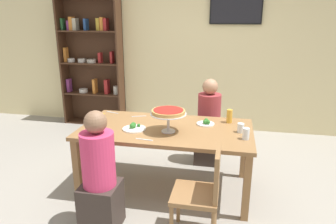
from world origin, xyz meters
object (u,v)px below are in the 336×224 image
Objects in this scene: diner_far_right at (209,128)px; cutlery_fork_near at (139,116)px; salad_plate_far_diner at (206,123)px; cutlery_fork_far at (112,112)px; television at (236,8)px; chair_near_right at (203,190)px; diner_near_left at (100,180)px; salad_plate_near_diner at (134,128)px; deep_dish_pizza_stand at (168,113)px; beer_glass_amber_short at (229,116)px; water_glass_clear_near at (246,134)px; dining_table at (166,134)px; cutlery_knife_near at (144,139)px; beer_glass_amber_tall at (102,121)px; bookshelf at (92,62)px; water_glass_clear_far at (241,128)px.

diner_far_right is 0.97m from cutlery_fork_near.
salad_plate_far_diner is 1.12× the size of cutlery_fork_far.
television is 3.28m from chair_near_right.
salad_plate_near_diner is (0.11, 0.69, 0.27)m from diner_near_left.
deep_dish_pizza_stand is 1.88× the size of salad_plate_far_diner.
cutlery_fork_near is (-1.08, -1.79, -1.29)m from television.
water_glass_clear_near is at bearing -70.48° from beer_glass_amber_short.
deep_dish_pizza_stand is 0.77m from beer_glass_amber_short.
diner_far_right is (0.86, 1.59, 0.00)m from diner_near_left.
dining_table is 2.15× the size of chair_near_right.
television is 2.17m from beer_glass_amber_short.
chair_near_right reaches higher than dining_table.
cutlery_knife_near is (-0.14, -0.38, 0.08)m from dining_table.
dining_table is 0.89m from cutlery_fork_far.
chair_near_right is at bearing 108.97° from cutlery_fork_near.
water_glass_clear_near is at bearing -11.11° from dining_table.
cutlery_fork_near is 0.75m from cutlery_knife_near.
beer_glass_amber_short is at bearing -9.65° from chair_near_right.
beer_glass_amber_tall reaches higher than chair_near_right.
chair_near_right is (0.08, -1.55, -0.01)m from diner_far_right.
television is 2.59m from cutlery_fork_far.
chair_near_right reaches higher than cutlery_fork_far.
diner_near_left reaches higher than salad_plate_far_diner.
cutlery_fork_far is at bearing 135.66° from cutlery_knife_near.
dining_table is at bearing -107.81° from television.
diner_far_right reaches higher than dining_table.
cutlery_knife_near is (-0.82, -2.49, -1.29)m from television.
bookshelf is 2.60m from diner_far_right.
salad_plate_near_diner reaches higher than cutlery_fork_far.
water_glass_clear_near is at bearing -2.34° from salad_plate_near_diner.
salad_plate_far_diner is 0.56m from water_glass_clear_near.
diner_far_right is 9.88× the size of water_glass_clear_near.
television is 0.71× the size of diner_near_left.
dining_table is 0.53m from cutlery_fork_near.
deep_dish_pizza_stand is 0.52m from salad_plate_far_diner.
water_glass_clear_far is (1.47, 0.18, -0.03)m from beer_glass_amber_tall.
beer_glass_amber_short is 0.32m from water_glass_clear_far.
chair_near_right is at bearing -85.75° from salad_plate_far_diner.
cutlery_fork_far is at bearing 100.84° from beer_glass_amber_tall.
beer_glass_amber_short is at bearing 34.48° from deep_dish_pizza_stand.
chair_near_right is 4.83× the size of cutlery_knife_near.
water_glass_clear_far is at bearing -56.19° from diner_near_left.
diner_near_left is at bearing -64.85° from bookshelf.
television reaches higher than beer_glass_amber_short.
chair_near_right reaches higher than cutlery_knife_near.
television is 4.51× the size of cutlery_knife_near.
chair_near_right is at bearing 2.85° from diner_far_right.
television is at bearing -141.60° from cutlery_fork_near.
cutlery_knife_near is at bearing 146.63° from cutlery_fork_far.
beer_glass_amber_short is 1.08m from cutlery_knife_near.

